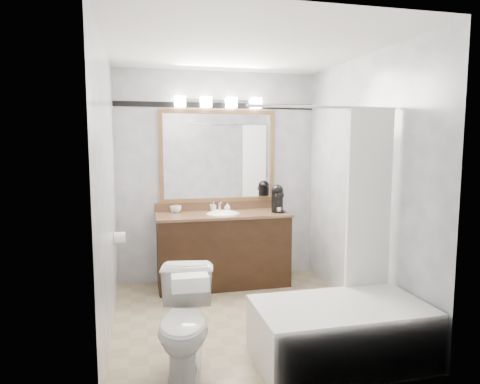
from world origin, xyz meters
The scene contains 15 objects.
room centered at (0.00, 0.00, 1.25)m, with size 2.42×2.62×2.52m.
vanity centered at (0.00, 1.02, 0.44)m, with size 1.53×0.58×0.97m.
mirror centered at (0.00, 1.28, 1.50)m, with size 1.40×0.04×1.10m.
vanity_light_bar centered at (0.00, 1.23, 2.13)m, with size 1.02×0.14×0.12m.
accent_stripe centered at (0.00, 1.29, 2.10)m, with size 2.40×0.01×0.06m, color black.
bathtub centered at (0.55, -0.90, 0.28)m, with size 1.30×0.75×1.96m.
tp_roll centered at (-1.14, 0.66, 0.70)m, with size 0.12×0.12×0.11m, color white.
toilet centered at (-0.64, -0.79, 0.36)m, with size 0.41×0.71×0.73m, color white.
tissue_box centered at (-0.64, -1.12, 0.78)m, with size 0.24×0.13×0.10m, color white.
coffee_maker centered at (0.66, 0.99, 1.02)m, with size 0.17×0.21×0.32m.
cup_left centered at (-0.51, 1.21, 0.89)m, with size 0.10×0.10×0.08m, color white.
cup_right centered at (-0.55, 1.23, 0.89)m, with size 0.08×0.08×0.07m, color white.
soap_bottle_a centered at (-0.08, 1.18, 0.91)m, with size 0.05×0.05×0.11m, color white.
soap_bottle_b centered at (0.09, 1.19, 0.90)m, with size 0.07×0.07×0.09m, color white.
soap_bar centered at (-0.05, 1.13, 0.86)m, with size 0.08×0.05×0.02m, color beige.
Camera 1 is at (-0.94, -3.77, 1.68)m, focal length 32.00 mm.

